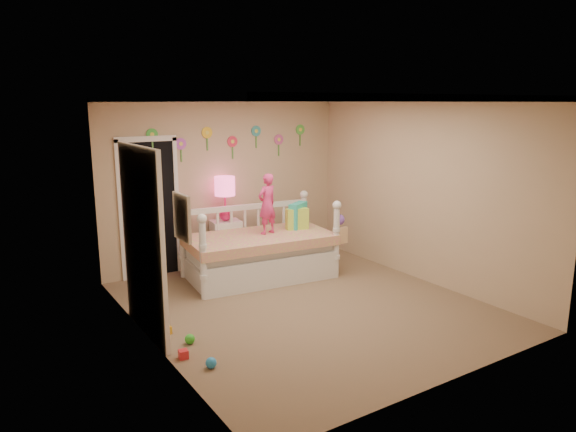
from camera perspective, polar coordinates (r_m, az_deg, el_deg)
floor at (r=6.84m, az=2.04°, el=-9.63°), size 4.00×4.50×0.01m
ceiling at (r=6.35m, az=2.22°, el=12.71°), size 4.00×4.50×0.01m
back_wall at (r=8.39m, az=-6.70°, el=3.58°), size 4.00×0.01×2.60m
left_wall at (r=5.60m, az=-14.93°, el=-1.03°), size 0.01×4.50×2.60m
right_wall at (r=7.77m, az=14.33°, el=2.61°), size 0.01×4.50×2.60m
crown_molding at (r=6.35m, az=2.22°, el=12.44°), size 4.00×4.50×0.06m
daybed at (r=7.75m, az=-3.12°, el=-2.49°), size 2.25×1.38×1.16m
pillow_turquoise at (r=8.11m, az=1.08°, el=0.07°), size 0.40×0.32×0.39m
pillow_lime at (r=8.02m, az=0.99°, el=-0.32°), size 0.36×0.20×0.32m
child at (r=7.70m, az=-2.26°, el=1.31°), size 0.37×0.28×0.89m
nightstand at (r=8.34m, az=-6.67°, el=-3.00°), size 0.49×0.40×0.74m
table_lamp at (r=8.16m, az=-6.82°, el=2.62°), size 0.31×0.31×0.69m
closet_doorway at (r=7.96m, az=-14.70°, el=0.87°), size 0.90×0.04×2.07m
flower_decals at (r=8.27m, az=-7.33°, el=7.91°), size 3.40×0.02×0.50m
mirror_closet at (r=5.95m, az=-15.33°, el=-2.77°), size 0.07×1.30×2.10m
wall_picture at (r=4.72m, az=-11.35°, el=-0.14°), size 0.05×0.34×0.42m
hanging_bag at (r=7.79m, az=5.61°, el=-1.50°), size 0.20×0.16×0.36m
toy_scatter at (r=5.86m, az=-8.26°, el=-13.02°), size 1.01×1.42×0.11m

